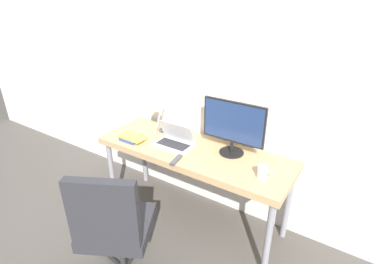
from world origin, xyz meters
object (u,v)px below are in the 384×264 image
object	(u,v)px
monitor	(233,125)
book_stack	(132,138)
office_chair	(113,224)
desk_lamp	(155,107)
laptop	(174,141)
mug	(263,172)

from	to	relation	value
monitor	book_stack	world-z (taller)	monitor
book_stack	office_chair	bearing A→B (deg)	-56.42
desk_lamp	office_chair	size ratio (longest dim) A/B	0.38
office_chair	book_stack	xyz separation A→B (m)	(-0.49, 0.74, 0.23)
monitor	desk_lamp	distance (m)	0.76
monitor	office_chair	world-z (taller)	monitor
laptop	mug	size ratio (longest dim) A/B	2.92
office_chair	mug	world-z (taller)	office_chair
monitor	desk_lamp	world-z (taller)	monitor
monitor	mug	world-z (taller)	monitor
desk_lamp	book_stack	size ratio (longest dim) A/B	1.50
book_stack	mug	bearing A→B (deg)	2.83
desk_lamp	mug	distance (m)	1.15
desk_lamp	laptop	bearing A→B (deg)	-14.01
monitor	mug	xyz separation A→B (m)	(0.36, -0.22, -0.21)
book_stack	mug	size ratio (longest dim) A/B	2.15
laptop	desk_lamp	xyz separation A→B (m)	(-0.27, 0.07, 0.24)
desk_lamp	mug	size ratio (longest dim) A/B	3.23
office_chair	desk_lamp	bearing A→B (deg)	111.32
laptop	book_stack	distance (m)	0.41
monitor	office_chair	distance (m)	1.19
office_chair	book_stack	distance (m)	0.92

